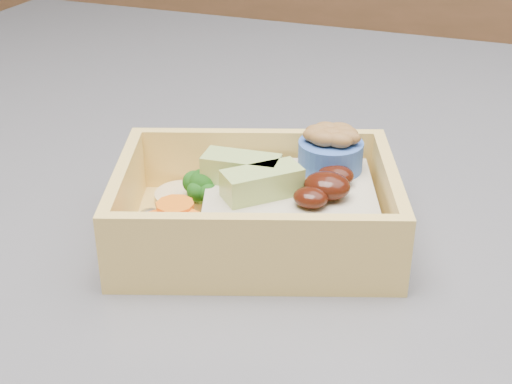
% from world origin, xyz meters
% --- Properties ---
extents(bento_box, '(0.22, 0.19, 0.07)m').
position_xyz_m(bento_box, '(-0.03, -0.23, 0.94)').
color(bento_box, '#EDC362').
rests_on(bento_box, island).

